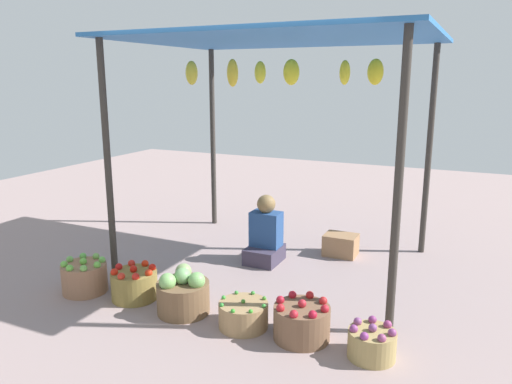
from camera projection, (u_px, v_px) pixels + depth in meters
ground_plane at (278, 262)px, 5.61m from camera, size 14.00×14.00×0.00m
market_stall_structure at (280, 56)px, 5.10m from camera, size 3.18×2.44×2.48m
vendor_person at (265, 236)px, 5.59m from camera, size 0.36×0.44×0.78m
basket_green_apples at (85, 277)px, 4.82m from camera, size 0.43×0.43×0.35m
basket_red_tomatoes at (134, 284)px, 4.67m from camera, size 0.43×0.43×0.33m
basket_cabbages at (183, 294)px, 4.38m from camera, size 0.47×0.47×0.42m
basket_green_chilies at (243, 315)px, 4.14m from camera, size 0.42×0.42×0.25m
basket_red_apples at (302, 322)px, 3.94m from camera, size 0.46×0.46×0.34m
basket_purple_onions at (372, 343)px, 3.68m from camera, size 0.36×0.36×0.27m
wooden_crate_near_vendor at (341, 245)px, 5.82m from camera, size 0.38×0.30×0.25m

